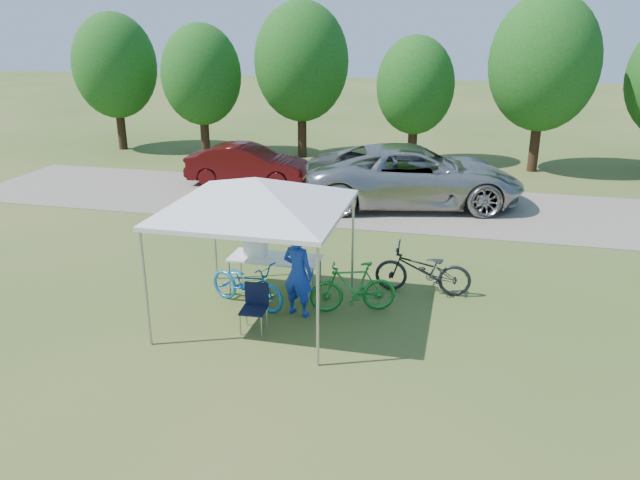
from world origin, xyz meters
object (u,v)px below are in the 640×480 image
object	(u,v)px
cooler	(256,248)
cyclist	(298,273)
folding_table	(275,259)
bike_blue	(247,283)
sedan	(248,165)
folding_chair	(255,303)
bike_green	(353,287)
bike_dark	(423,270)
minivan	(414,175)

from	to	relation	value
cooler	cyclist	size ratio (longest dim) A/B	0.27
folding_table	bike_blue	world-z (taller)	bike_blue
cyclist	sedan	bearing A→B (deg)	-48.50
folding_chair	bike_green	size ratio (longest dim) A/B	0.52
bike_dark	folding_table	bearing A→B (deg)	-78.62
cyclist	cooler	bearing A→B (deg)	-21.75
bike_dark	cooler	bearing A→B (deg)	-80.05
bike_green	sedan	distance (m)	10.25
folding_table	cooler	xyz separation A→B (m)	(-0.41, 0.00, 0.21)
bike_green	sedan	world-z (taller)	sedan
minivan	sedan	world-z (taller)	minivan
folding_chair	minivan	xyz separation A→B (m)	(2.01, 8.76, 0.41)
cooler	folding_table	bearing A→B (deg)	-0.00
cooler	bike_green	world-z (taller)	cooler
folding_table	folding_chair	bearing A→B (deg)	-85.34
sedan	minivan	bearing A→B (deg)	-104.25
cooler	sedan	bearing A→B (deg)	110.76
minivan	bike_blue	bearing A→B (deg)	149.74
folding_table	bike_dark	xyz separation A→B (m)	(2.97, 0.63, -0.21)
minivan	folding_chair	bearing A→B (deg)	154.41
cyclist	minivan	distance (m)	8.13
cyclist	sedan	size ratio (longest dim) A/B	0.41
bike_blue	folding_chair	bearing A→B (deg)	-131.47
cyclist	bike_blue	bearing A→B (deg)	8.45
bike_green	bike_dark	xyz separation A→B (m)	(1.24, 1.16, 0.01)
folding_chair	bike_dark	bearing A→B (deg)	35.18
bike_green	folding_chair	bearing A→B (deg)	-73.52
bike_blue	bike_dark	distance (m)	3.59
bike_blue	sedan	xyz separation A→B (m)	(-3.20, 9.02, 0.23)
bike_dark	minivan	world-z (taller)	minivan
cooler	bike_dark	bearing A→B (deg)	10.63
folding_table	sedan	world-z (taller)	sedan
folding_table	minivan	distance (m)	7.43
folding_table	cyclist	size ratio (longest dim) A/B	1.09
cyclist	sedan	distance (m)	10.12
folding_table	minivan	world-z (taller)	minivan
cooler	bike_blue	size ratio (longest dim) A/B	0.26
cyclist	minivan	size ratio (longest dim) A/B	0.26
folding_table	sedan	bearing A→B (deg)	113.20
bike_dark	sedan	size ratio (longest dim) A/B	0.48
folding_chair	folding_table	bearing A→B (deg)	90.88
cyclist	bike_dark	size ratio (longest dim) A/B	0.87
folding_table	sedan	distance (m)	8.99
bike_blue	bike_dark	bearing A→B (deg)	-46.73
folding_table	bike_dark	world-z (taller)	bike_dark
cyclist	minivan	bearing A→B (deg)	-83.51
bike_green	cyclist	bearing A→B (deg)	-87.98
cooler	bike_blue	distance (m)	0.89
minivan	sedan	distance (m)	5.81
cooler	cyclist	world-z (taller)	cyclist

